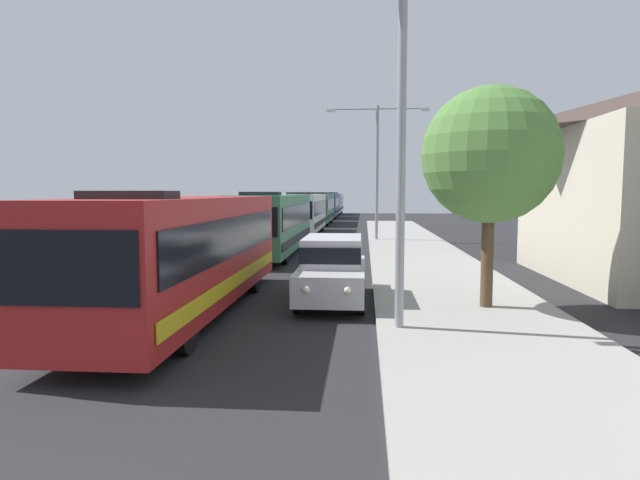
{
  "coord_description": "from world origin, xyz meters",
  "views": [
    {
      "loc": [
        3.3,
        -2.74,
        3.17
      ],
      "look_at": [
        1.91,
        14.07,
        1.68
      ],
      "focal_mm": 30.03,
      "sensor_mm": 36.0,
      "label": 1
    }
  ],
  "objects_px": {
    "bus_lead": "(187,250)",
    "bus_fourth_in_line": "(318,207)",
    "bus_second_in_line": "(274,222)",
    "roadside_tree": "(490,156)",
    "bus_tail_end": "(333,203)",
    "streetlamp_near": "(402,114)",
    "streetlamp_mid": "(377,158)",
    "bus_middle": "(304,212)",
    "white_suv": "(333,267)",
    "bus_rear": "(327,205)"
  },
  "relations": [
    {
      "from": "bus_rear",
      "to": "bus_lead",
      "type": "bearing_deg",
      "value": -90.0
    },
    {
      "from": "bus_tail_end",
      "to": "streetlamp_mid",
      "type": "xyz_separation_m",
      "value": [
        5.4,
        -44.19,
        3.72
      ]
    },
    {
      "from": "bus_lead",
      "to": "white_suv",
      "type": "height_order",
      "value": "bus_lead"
    },
    {
      "from": "bus_rear",
      "to": "streetlamp_mid",
      "type": "distance_m",
      "value": 32.23
    },
    {
      "from": "bus_second_in_line",
      "to": "streetlamp_near",
      "type": "bearing_deg",
      "value": -70.22
    },
    {
      "from": "bus_lead",
      "to": "bus_rear",
      "type": "relative_size",
      "value": 1.08
    },
    {
      "from": "bus_second_in_line",
      "to": "roadside_tree",
      "type": "xyz_separation_m",
      "value": [
        7.85,
        -12.62,
        2.44
      ]
    },
    {
      "from": "bus_middle",
      "to": "streetlamp_near",
      "type": "height_order",
      "value": "streetlamp_near"
    },
    {
      "from": "bus_middle",
      "to": "bus_fourth_in_line",
      "type": "bearing_deg",
      "value": 90.0
    },
    {
      "from": "bus_fourth_in_line",
      "to": "roadside_tree",
      "type": "bearing_deg",
      "value": -78.7
    },
    {
      "from": "bus_middle",
      "to": "bus_rear",
      "type": "xyz_separation_m",
      "value": [
        -0.0,
        25.55,
        -0.0
      ]
    },
    {
      "from": "bus_tail_end",
      "to": "white_suv",
      "type": "bearing_deg",
      "value": -86.68
    },
    {
      "from": "streetlamp_near",
      "to": "bus_fourth_in_line",
      "type": "bearing_deg",
      "value": 97.38
    },
    {
      "from": "bus_rear",
      "to": "streetlamp_near",
      "type": "xyz_separation_m",
      "value": [
        5.4,
        -54.51,
        3.2
      ]
    },
    {
      "from": "bus_rear",
      "to": "streetlamp_near",
      "type": "distance_m",
      "value": 54.87
    },
    {
      "from": "streetlamp_mid",
      "to": "streetlamp_near",
      "type": "bearing_deg",
      "value": -90.0
    },
    {
      "from": "white_suv",
      "to": "streetlamp_mid",
      "type": "xyz_separation_m",
      "value": [
        1.7,
        19.6,
        4.38
      ]
    },
    {
      "from": "bus_second_in_line",
      "to": "bus_tail_end",
      "type": "bearing_deg",
      "value": 90.0
    },
    {
      "from": "bus_second_in_line",
      "to": "bus_tail_end",
      "type": "xyz_separation_m",
      "value": [
        0.0,
        52.14,
        0.0
      ]
    },
    {
      "from": "streetlamp_near",
      "to": "streetlamp_mid",
      "type": "bearing_deg",
      "value": 90.0
    },
    {
      "from": "bus_lead",
      "to": "bus_fourth_in_line",
      "type": "xyz_separation_m",
      "value": [
        -0.0,
        40.1,
        -0.0
      ]
    },
    {
      "from": "bus_lead",
      "to": "bus_middle",
      "type": "bearing_deg",
      "value": 90.0
    },
    {
      "from": "bus_middle",
      "to": "streetlamp_near",
      "type": "distance_m",
      "value": 29.63
    },
    {
      "from": "bus_rear",
      "to": "bus_tail_end",
      "type": "xyz_separation_m",
      "value": [
        0.0,
        12.63,
        0.0
      ]
    },
    {
      "from": "bus_fourth_in_line",
      "to": "streetlamp_mid",
      "type": "xyz_separation_m",
      "value": [
        5.4,
        -18.72,
        3.72
      ]
    },
    {
      "from": "bus_middle",
      "to": "bus_fourth_in_line",
      "type": "height_order",
      "value": "same"
    },
    {
      "from": "bus_middle",
      "to": "bus_fourth_in_line",
      "type": "relative_size",
      "value": 0.98
    },
    {
      "from": "bus_second_in_line",
      "to": "white_suv",
      "type": "relative_size",
      "value": 2.42
    },
    {
      "from": "bus_fourth_in_line",
      "to": "bus_rear",
      "type": "height_order",
      "value": "same"
    },
    {
      "from": "bus_fourth_in_line",
      "to": "streetlamp_mid",
      "type": "relative_size",
      "value": 1.29
    },
    {
      "from": "bus_fourth_in_line",
      "to": "bus_rear",
      "type": "relative_size",
      "value": 1.05
    },
    {
      "from": "streetlamp_mid",
      "to": "roadside_tree",
      "type": "distance_m",
      "value": 20.75
    },
    {
      "from": "bus_tail_end",
      "to": "white_suv",
      "type": "xyz_separation_m",
      "value": [
        3.7,
        -63.79,
        -0.66
      ]
    },
    {
      "from": "bus_lead",
      "to": "roadside_tree",
      "type": "height_order",
      "value": "roadside_tree"
    },
    {
      "from": "bus_second_in_line",
      "to": "roadside_tree",
      "type": "relative_size",
      "value": 2.03
    },
    {
      "from": "bus_lead",
      "to": "bus_rear",
      "type": "xyz_separation_m",
      "value": [
        -0.0,
        52.94,
        -0.0
      ]
    },
    {
      "from": "streetlamp_mid",
      "to": "bus_tail_end",
      "type": "bearing_deg",
      "value": 96.96
    },
    {
      "from": "bus_rear",
      "to": "bus_tail_end",
      "type": "height_order",
      "value": "same"
    },
    {
      "from": "bus_fourth_in_line",
      "to": "bus_tail_end",
      "type": "height_order",
      "value": "same"
    },
    {
      "from": "bus_tail_end",
      "to": "bus_fourth_in_line",
      "type": "bearing_deg",
      "value": -90.0
    },
    {
      "from": "bus_rear",
      "to": "white_suv",
      "type": "height_order",
      "value": "bus_rear"
    },
    {
      "from": "streetlamp_mid",
      "to": "roadside_tree",
      "type": "xyz_separation_m",
      "value": [
        2.45,
        -20.56,
        -1.28
      ]
    },
    {
      "from": "streetlamp_mid",
      "to": "bus_fourth_in_line",
      "type": "bearing_deg",
      "value": 106.09
    },
    {
      "from": "bus_tail_end",
      "to": "streetlamp_mid",
      "type": "distance_m",
      "value": 44.68
    },
    {
      "from": "roadside_tree",
      "to": "bus_rear",
      "type": "bearing_deg",
      "value": 98.57
    },
    {
      "from": "streetlamp_near",
      "to": "streetlamp_mid",
      "type": "height_order",
      "value": "streetlamp_mid"
    },
    {
      "from": "bus_middle",
      "to": "streetlamp_mid",
      "type": "distance_m",
      "value": 8.9
    },
    {
      "from": "bus_lead",
      "to": "bus_fourth_in_line",
      "type": "relative_size",
      "value": 1.02
    },
    {
      "from": "bus_second_in_line",
      "to": "bus_middle",
      "type": "xyz_separation_m",
      "value": [
        -0.0,
        13.96,
        -0.0
      ]
    },
    {
      "from": "bus_lead",
      "to": "bus_rear",
      "type": "height_order",
      "value": "same"
    }
  ]
}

